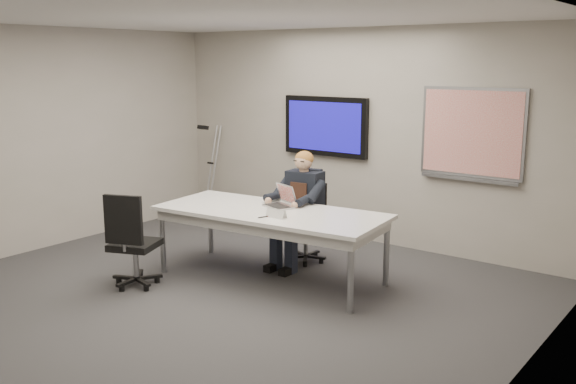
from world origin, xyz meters
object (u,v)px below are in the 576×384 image
Objects in this scene: conference_table at (271,218)px; laptop at (282,201)px; office_chair_near at (134,258)px; seated_person at (296,221)px; office_chair_far at (307,237)px.

laptop is (-0.03, 0.23, 0.15)m from conference_table.
seated_person is (0.95, 1.62, 0.22)m from office_chair_near.
laptop is at bearing -148.98° from office_chair_near.
conference_table is at bearing -89.10° from seated_person.
laptop reaches higher than office_chair_far.
conference_table is 0.87m from office_chair_far.
conference_table is 0.27m from laptop.
conference_table is 1.94× the size of seated_person.
laptop reaches higher than conference_table.
office_chair_far is 0.77m from laptop.
office_chair_far is 0.35m from seated_person.
office_chair_near is at bearing -106.23° from laptop.
seated_person is at bearing 89.42° from conference_table.
office_chair_far is at bearing 88.52° from conference_table.
office_chair_far is 0.91× the size of office_chair_near.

